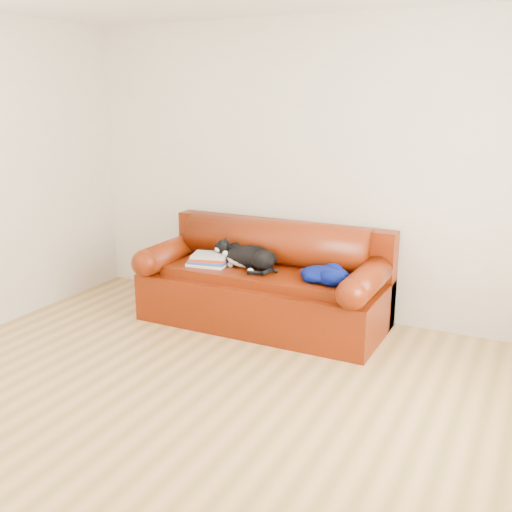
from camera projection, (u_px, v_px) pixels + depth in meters
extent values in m
plane|color=olive|center=(192.00, 404.00, 3.91)|extent=(4.50, 4.50, 0.00)
cube|color=beige|center=(310.00, 170.00, 5.29)|extent=(4.50, 0.02, 2.60)
cube|color=#370B02|center=(264.00, 300.00, 5.24)|extent=(2.10, 0.90, 0.42)
cube|color=#370B02|center=(261.00, 275.00, 5.13)|extent=(1.66, 0.62, 0.10)
cylinder|color=black|center=(155.00, 315.00, 5.41)|extent=(0.06, 0.06, 0.05)
cylinder|color=black|center=(353.00, 354.00, 4.60)|extent=(0.06, 0.06, 0.05)
cylinder|color=black|center=(195.00, 294.00, 5.97)|extent=(0.06, 0.06, 0.05)
cylinder|color=black|center=(377.00, 325.00, 5.17)|extent=(0.06, 0.06, 0.05)
cube|color=#370B02|center=(281.00, 266.00, 5.49)|extent=(2.10, 0.18, 0.85)
cylinder|color=#370B02|center=(276.00, 242.00, 5.33)|extent=(1.70, 0.40, 0.40)
cylinder|color=#370B02|center=(174.00, 251.00, 5.55)|extent=(0.24, 0.88, 0.24)
sphere|color=#370B02|center=(145.00, 263.00, 5.17)|extent=(0.24, 0.24, 0.24)
cylinder|color=#370B02|center=(369.00, 278.00, 4.75)|extent=(0.24, 0.88, 0.24)
sphere|color=#370B02|center=(352.00, 294.00, 4.37)|extent=(0.24, 0.24, 0.24)
cube|color=white|center=(210.00, 263.00, 5.26)|extent=(0.36, 0.30, 0.02)
cube|color=white|center=(210.00, 263.00, 5.26)|extent=(0.35, 0.28, 0.02)
cube|color=#1E46A4|center=(210.00, 261.00, 5.26)|extent=(0.36, 0.30, 0.02)
cube|color=white|center=(210.00, 261.00, 5.26)|extent=(0.35, 0.29, 0.02)
cube|color=#B53514|center=(210.00, 258.00, 5.25)|extent=(0.36, 0.31, 0.02)
cube|color=white|center=(210.00, 258.00, 5.25)|extent=(0.35, 0.29, 0.02)
cube|color=#B8BBBF|center=(210.00, 255.00, 5.25)|extent=(0.36, 0.31, 0.02)
cube|color=white|center=(210.00, 255.00, 5.25)|extent=(0.35, 0.30, 0.02)
ellipsoid|color=black|center=(251.00, 257.00, 5.15)|extent=(0.54, 0.44, 0.20)
ellipsoid|color=silver|center=(245.00, 262.00, 5.14)|extent=(0.36, 0.28, 0.12)
ellipsoid|color=silver|center=(235.00, 253.00, 5.27)|extent=(0.17, 0.17, 0.12)
ellipsoid|color=black|center=(263.00, 262.00, 5.05)|extent=(0.26, 0.26, 0.17)
ellipsoid|color=black|center=(230.00, 243.00, 5.37)|extent=(0.18, 0.18, 0.12)
ellipsoid|color=silver|center=(226.00, 245.00, 5.35)|extent=(0.09, 0.08, 0.05)
sphere|color=#BF7272|center=(224.00, 245.00, 5.35)|extent=(0.02, 0.02, 0.02)
cone|color=black|center=(228.00, 238.00, 5.32)|extent=(0.07, 0.06, 0.06)
cone|color=black|center=(234.00, 237.00, 5.36)|extent=(0.07, 0.06, 0.06)
cylinder|color=black|center=(268.00, 271.00, 4.96)|extent=(0.04, 0.17, 0.04)
sphere|color=silver|center=(231.00, 261.00, 5.31)|extent=(0.05, 0.05, 0.05)
sphere|color=silver|center=(250.00, 271.00, 5.00)|extent=(0.05, 0.05, 0.05)
ellipsoid|color=#020D43|center=(322.00, 274.00, 4.81)|extent=(0.43, 0.41, 0.12)
ellipsoid|color=#020D43|center=(331.00, 277.00, 4.69)|extent=(0.27, 0.24, 0.14)
ellipsoid|color=#020D43|center=(318.00, 271.00, 4.92)|extent=(0.28, 0.30, 0.09)
ellipsoid|color=#020D43|center=(333.00, 271.00, 4.86)|extent=(0.22, 0.19, 0.14)
ellipsoid|color=#020D43|center=(311.00, 277.00, 4.77)|extent=(0.18, 0.18, 0.09)
ellipsoid|color=white|center=(323.00, 275.00, 4.72)|extent=(0.17, 0.10, 0.04)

